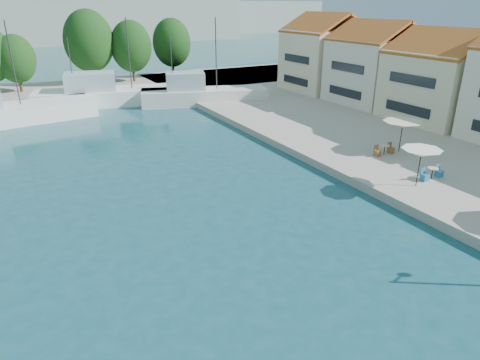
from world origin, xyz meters
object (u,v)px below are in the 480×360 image
trawler_03 (112,95)px  trawler_04 (201,95)px  umbrella_white (421,153)px  umbrella_cream (403,125)px

trawler_03 → trawler_04: (9.36, -5.16, 0.00)m
trawler_03 → umbrella_white: trawler_03 is taller
umbrella_white → umbrella_cream: (4.30, 5.34, -0.04)m
trawler_04 → trawler_03: bearing=169.5°
trawler_03 → trawler_04: same height
trawler_03 → umbrella_cream: bearing=-51.5°
trawler_03 → umbrella_cream: (14.97, -30.46, 1.67)m
trawler_04 → umbrella_cream: size_ratio=5.08×
trawler_03 → umbrella_white: (10.67, -35.80, 1.71)m
umbrella_white → umbrella_cream: 6.86m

